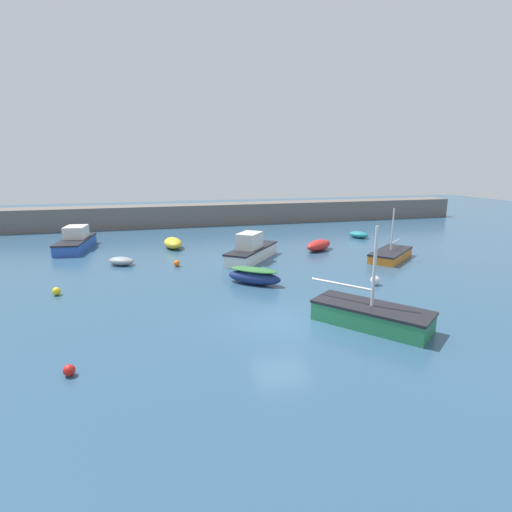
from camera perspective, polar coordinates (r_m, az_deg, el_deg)
ground_plane at (r=18.03m, az=3.70°, el=-9.73°), size 120.00×120.00×0.20m
harbor_breakwater at (r=46.31m, az=-8.25°, el=5.90°), size 64.73×3.22×2.32m
fishing_dinghy_green at (r=29.12m, az=-18.71°, el=-0.69°), size 2.11×1.82×0.58m
rowboat_white_midwater at (r=33.86m, az=-11.78°, el=1.84°), size 1.71×3.02×0.85m
motorboat_grey_hull at (r=28.89m, az=-0.68°, el=0.79°), size 5.01×5.70×2.07m
motorboat_with_cabin at (r=35.77m, az=-24.34°, el=1.96°), size 2.61×6.01×1.87m
sailboat_short_mast at (r=30.82m, az=18.67°, el=0.19°), size 4.82×4.44×3.77m
rowboat_with_red_cover at (r=23.26m, az=-0.27°, el=-2.86°), size 3.25×2.94×0.97m
dinghy_near_pier at (r=38.93m, az=14.45°, el=2.98°), size 1.97×2.27×0.62m
rowboat_blue_near at (r=32.56m, az=8.94°, el=1.54°), size 3.07×2.60×0.87m
sailboat_twin_hulled at (r=18.13m, az=16.11°, el=-8.13°), size 4.57×5.10×4.38m
mooring_buoy_orange at (r=27.81m, az=-11.24°, el=-1.02°), size 0.43×0.43×0.43m
mooring_buoy_red at (r=15.09m, az=-25.14°, el=-14.57°), size 0.39×0.39×0.39m
mooring_buoy_white at (r=24.13m, az=16.65°, el=-3.36°), size 0.55×0.55×0.55m
mooring_buoy_yellow at (r=23.90m, az=-26.62°, el=-4.53°), size 0.44×0.44×0.44m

